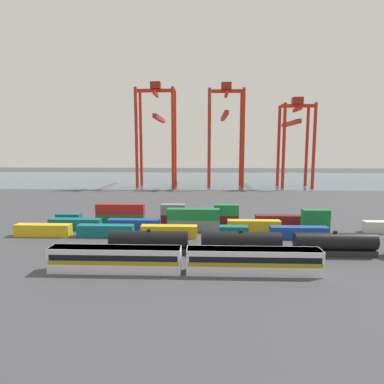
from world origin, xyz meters
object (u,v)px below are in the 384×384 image
object	(u,v)px
shipping_container_10	(315,226)
shipping_container_19	(226,220)
gantry_crane_central	(225,125)
gantry_crane_east	(295,133)
shipping_container_4	(299,233)
shipping_container_1	(106,231)
freight_tank_row	(335,244)
shipping_container_15	(121,219)
passenger_train	(184,259)
gantry_crane_west	(157,126)
shipping_container_12	(377,227)

from	to	relation	value
shipping_container_10	shipping_container_19	xyz separation A→B (m)	(-19.97, 5.92, 0.00)
shipping_container_19	gantry_crane_central	xyz separation A→B (m)	(4.66, 86.36, 29.02)
gantry_crane_east	shipping_container_4	bearing A→B (deg)	-103.94
shipping_container_1	shipping_container_4	bearing A→B (deg)	0.00
freight_tank_row	gantry_crane_central	size ratio (longest dim) A/B	1.61
shipping_container_15	shipping_container_4	bearing A→B (deg)	-16.00
shipping_container_4	gantry_crane_east	distance (m)	103.52
freight_tank_row	shipping_container_4	xyz separation A→B (m)	(-3.23, 10.94, -0.83)
freight_tank_row	gantry_crane_central	distance (m)	113.50
passenger_train	gantry_crane_east	world-z (taller)	gantry_crane_east
passenger_train	shipping_container_1	world-z (taller)	passenger_train
passenger_train	gantry_crane_east	size ratio (longest dim) A/B	0.97
passenger_train	shipping_container_10	distance (m)	38.69
shipping_container_4	gantry_crane_east	size ratio (longest dim) A/B	0.28
shipping_container_15	gantry_crane_west	world-z (taller)	gantry_crane_west
shipping_container_4	shipping_container_15	world-z (taller)	same
shipping_container_15	gantry_crane_central	bearing A→B (deg)	70.07
passenger_train	gantry_crane_central	world-z (taller)	gantry_crane_central
shipping_container_10	passenger_train	bearing A→B (deg)	-137.52
shipping_container_1	shipping_container_19	xyz separation A→B (m)	(26.91, 11.84, 0.00)
shipping_container_1	gantry_crane_central	xyz separation A→B (m)	(31.57, 98.21, 29.02)
shipping_container_10	shipping_container_15	size ratio (longest dim) A/B	0.50
shipping_container_1	shipping_container_19	world-z (taller)	same
shipping_container_19	gantry_crane_west	distance (m)	95.11
shipping_container_10	shipping_container_15	xyz separation A→B (m)	(-46.61, 5.92, 0.00)
shipping_container_1	shipping_container_4	xyz separation A→B (m)	(41.57, 0.00, 0.00)
shipping_container_12	gantry_crane_west	bearing A→B (deg)	124.73
shipping_container_12	gantry_crane_west	world-z (taller)	gantry_crane_west
shipping_container_1	shipping_container_12	bearing A→B (deg)	5.56
shipping_container_10	shipping_container_15	world-z (taller)	same
freight_tank_row	gantry_crane_central	xyz separation A→B (m)	(-13.23, 109.15, 28.19)
gantry_crane_central	gantry_crane_east	distance (m)	34.42
shipping_container_4	shipping_container_15	size ratio (longest dim) A/B	1.00
freight_tank_row	gantry_crane_west	xyz separation A→B (m)	(-47.42, 108.45, 28.10)
shipping_container_10	gantry_crane_east	bearing A→B (deg)	78.34
passenger_train	freight_tank_row	xyz separation A→B (m)	(26.45, 9.26, -0.01)
shipping_container_10	shipping_container_15	distance (m)	46.99
passenger_train	gantry_crane_central	bearing A→B (deg)	83.63
passenger_train	shipping_container_12	bearing A→B (deg)	31.56
freight_tank_row	shipping_container_15	distance (m)	50.04
freight_tank_row	shipping_container_12	size ratio (longest dim) A/B	13.45
shipping_container_4	shipping_container_19	world-z (taller)	same
passenger_train	gantry_crane_central	xyz separation A→B (m)	(13.22, 118.40, 28.17)
gantry_crane_east	shipping_container_12	bearing A→B (deg)	-93.06
freight_tank_row	gantry_crane_east	bearing A→B (deg)	79.06
passenger_train	shipping_container_1	distance (m)	27.30
gantry_crane_central	gantry_crane_east	world-z (taller)	gantry_crane_central
shipping_container_15	gantry_crane_east	distance (m)	110.70
shipping_container_12	shipping_container_15	distance (m)	60.89
gantry_crane_west	gantry_crane_central	bearing A→B (deg)	1.18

